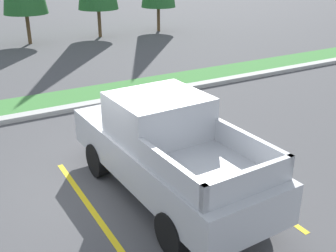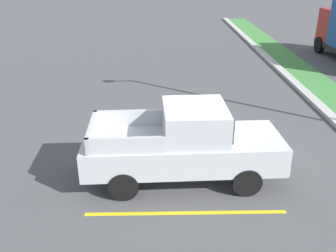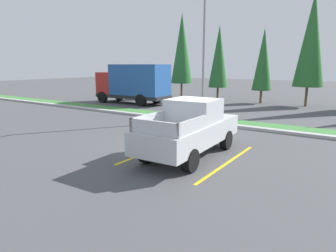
% 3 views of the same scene
% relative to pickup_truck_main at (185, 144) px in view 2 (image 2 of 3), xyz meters
% --- Properties ---
extents(ground_plane, '(120.00, 120.00, 0.00)m').
position_rel_pickup_truck_main_xyz_m(ground_plane, '(-0.81, 0.81, -1.04)').
color(ground_plane, '#4C4C4F').
extents(parking_line_near, '(0.12, 4.80, 0.01)m').
position_rel_pickup_truck_main_xyz_m(parking_line_near, '(-1.55, -0.05, -1.04)').
color(parking_line_near, yellow).
rests_on(parking_line_near, ground).
extents(parking_line_far, '(0.12, 4.80, 0.01)m').
position_rel_pickup_truck_main_xyz_m(parking_line_far, '(1.55, -0.05, -1.04)').
color(parking_line_far, yellow).
rests_on(parking_line_far, ground).
extents(pickup_truck_main, '(2.12, 5.30, 2.10)m').
position_rel_pickup_truck_main_xyz_m(pickup_truck_main, '(0.00, 0.00, 0.00)').
color(pickup_truck_main, black).
rests_on(pickup_truck_main, ground).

